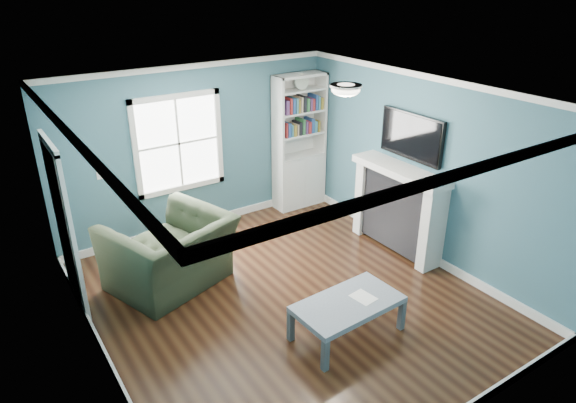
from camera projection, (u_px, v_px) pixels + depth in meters
floor at (287, 299)px, 6.54m from camera, size 5.00×5.00×0.00m
room_walls at (287, 184)px, 5.88m from camera, size 5.00×5.00×5.00m
trim at (287, 211)px, 6.02m from camera, size 4.50×5.00×2.60m
window at (179, 144)px, 7.67m from camera, size 1.40×0.06×1.50m
bookshelf at (299, 155)px, 8.79m from camera, size 0.90×0.35×2.31m
fireplace at (398, 209)px, 7.47m from camera, size 0.44×1.58×1.30m
tv at (411, 136)px, 7.08m from camera, size 0.06×1.10×0.65m
door at (64, 226)px, 6.04m from camera, size 0.12×0.98×2.17m
ceiling_fixture at (346, 89)px, 6.01m from camera, size 0.38×0.38×0.15m
light_switch at (100, 175)px, 7.17m from camera, size 0.08×0.01×0.12m
recliner at (169, 242)px, 6.59m from camera, size 1.66×1.35×1.26m
coffee_table at (348, 306)px, 5.75m from camera, size 1.25×0.72×0.44m
paper_sheet at (363, 297)px, 5.80m from camera, size 0.24×0.29×0.00m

